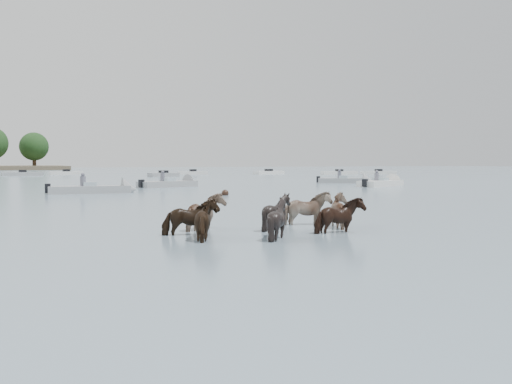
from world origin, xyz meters
name	(u,v)px	position (x,y,z in m)	size (l,w,h in m)	color
ground	(286,232)	(0.00, 0.00, 0.00)	(400.00, 400.00, 0.00)	slate
pony_herd	(270,218)	(-0.40, 0.24, 0.41)	(6.34, 4.09, 1.33)	black
swimming_pony	(224,194)	(5.01, 17.65, 0.10)	(0.72, 0.44, 0.44)	black
motorboat_b	(102,190)	(-1.25, 23.33, 0.23)	(5.72, 1.98, 1.92)	gray
motorboat_c	(175,184)	(5.78, 30.49, 0.23)	(5.58, 3.31, 1.92)	gray
motorboat_d	(385,183)	(22.17, 24.65, 0.23)	(5.68, 3.75, 1.92)	silver
motorboat_e	(351,181)	(23.17, 31.18, 0.23)	(5.20, 4.02, 1.92)	gray
distant_flotilla	(59,174)	(0.92, 71.55, 0.26)	(106.60, 24.02, 0.93)	silver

